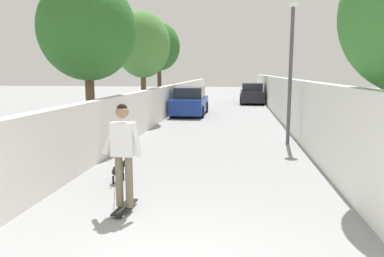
% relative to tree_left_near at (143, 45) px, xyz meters
% --- Properties ---
extents(ground_plane, '(80.00, 80.00, 0.00)m').
position_rel_tree_left_near_xyz_m(ground_plane, '(1.00, -3.69, -3.63)').
color(ground_plane, gray).
extents(wall_left, '(48.00, 0.30, 1.64)m').
position_rel_tree_left_near_xyz_m(wall_left, '(-1.00, -0.68, -2.80)').
color(wall_left, silver).
rests_on(wall_left, ground).
extents(fence_right, '(48.00, 0.30, 2.10)m').
position_rel_tree_left_near_xyz_m(fence_right, '(-1.00, -6.69, -2.58)').
color(fence_right, white).
rests_on(fence_right, ground).
extents(tree_left_near, '(2.58, 2.58, 5.18)m').
position_rel_tree_left_near_xyz_m(tree_left_near, '(0.00, 0.00, 0.00)').
color(tree_left_near, brown).
rests_on(tree_left_near, ground).
extents(tree_left_mid, '(3.09, 3.09, 5.36)m').
position_rel_tree_left_near_xyz_m(tree_left_mid, '(-5.50, 0.35, 0.09)').
color(tree_left_mid, brown).
rests_on(tree_left_mid, ground).
extents(tree_left_distant, '(2.65, 2.65, 5.44)m').
position_rel_tree_left_near_xyz_m(tree_left_distant, '(6.00, 0.53, 0.30)').
color(tree_left_distant, '#473523').
rests_on(tree_left_distant, ground).
extents(lamp_post, '(0.36, 0.36, 4.76)m').
position_rel_tree_left_near_xyz_m(lamp_post, '(-4.70, -6.14, -0.41)').
color(lamp_post, '#4C4C51').
rests_on(lamp_post, ground).
extents(skateboard, '(0.81, 0.25, 0.08)m').
position_rel_tree_left_near_xyz_m(skateboard, '(-11.07, -2.54, -3.56)').
color(skateboard, black).
rests_on(skateboard, ground).
extents(person_skateboarder, '(0.24, 0.71, 1.79)m').
position_rel_tree_left_near_xyz_m(person_skateboarder, '(-11.07, -2.54, -2.49)').
color(person_skateboarder, '#726651').
rests_on(person_skateboarder, skateboard).
extents(dog, '(1.94, 0.78, 1.06)m').
position_rel_tree_left_near_xyz_m(dog, '(-9.46, -1.90, -3.35)').
color(dog, black).
rests_on(dog, ground).
extents(car_near, '(4.12, 1.80, 1.54)m').
position_rel_tree_left_near_xyz_m(car_near, '(3.14, -1.83, -2.91)').
color(car_near, navy).
rests_on(car_near, ground).
extents(car_far, '(4.19, 1.80, 1.54)m').
position_rel_tree_left_near_xyz_m(car_far, '(11.20, -5.54, -2.91)').
color(car_far, black).
rests_on(car_far, ground).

